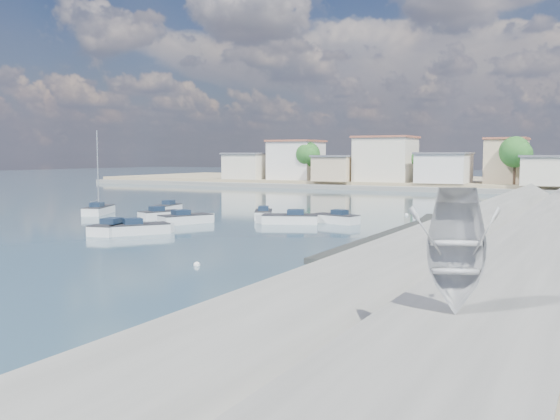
% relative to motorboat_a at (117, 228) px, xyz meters
% --- Properties ---
extents(ground, '(400.00, 400.00, 0.00)m').
position_rel_motorboat_a_xyz_m(ground, '(12.91, 37.00, -0.38)').
color(ground, '#294253').
rests_on(ground, ground).
extents(seawall_walkway, '(5.00, 90.00, 1.80)m').
position_rel_motorboat_a_xyz_m(seawall_walkway, '(31.41, 10.00, 0.52)').
color(seawall_walkway, slate).
rests_on(seawall_walkway, ground).
extents(breakwater, '(2.00, 31.02, 0.35)m').
position_rel_motorboat_a_xyz_m(breakwater, '(19.82, 9.68, -0.21)').
color(breakwater, black).
rests_on(breakwater, ground).
extents(far_shore_land, '(160.00, 40.00, 1.40)m').
position_rel_motorboat_a_xyz_m(far_shore_land, '(12.91, 89.00, 0.32)').
color(far_shore_land, gray).
rests_on(far_shore_land, ground).
extents(far_shore_quay, '(160.00, 2.50, 0.80)m').
position_rel_motorboat_a_xyz_m(far_shore_quay, '(12.91, 68.00, 0.02)').
color(far_shore_quay, slate).
rests_on(far_shore_quay, ground).
extents(far_town, '(113.01, 12.80, 8.35)m').
position_rel_motorboat_a_xyz_m(far_town, '(23.63, 73.92, 4.56)').
color(far_town, beige).
rests_on(far_town, far_shore_land).
extents(shore_trees, '(74.56, 38.32, 7.92)m').
position_rel_motorboat_a_xyz_m(shore_trees, '(21.25, 65.11, 5.84)').
color(shore_trees, '#38281E').
rests_on(shore_trees, ground).
extents(motorboat_a, '(3.01, 5.81, 1.48)m').
position_rel_motorboat_a_xyz_m(motorboat_a, '(0.00, 0.00, 0.00)').
color(motorboat_a, silver).
rests_on(motorboat_a, ground).
extents(motorboat_b, '(3.89, 5.22, 1.48)m').
position_rel_motorboat_a_xyz_m(motorboat_b, '(0.83, 8.41, -0.00)').
color(motorboat_b, silver).
rests_on(motorboat_b, ground).
extents(motorboat_c, '(4.92, 2.67, 1.48)m').
position_rel_motorboat_a_xyz_m(motorboat_c, '(12.49, 14.78, 0.00)').
color(motorboat_c, silver).
rests_on(motorboat_c, ground).
extents(motorboat_d, '(5.64, 3.86, 1.48)m').
position_rel_motorboat_a_xyz_m(motorboat_d, '(8.84, 12.54, -0.00)').
color(motorboat_d, silver).
rests_on(motorboat_d, ground).
extents(motorboat_e, '(3.02, 4.67, 1.48)m').
position_rel_motorboat_a_xyz_m(motorboat_e, '(-3.63, 10.35, -0.00)').
color(motorboat_e, silver).
rests_on(motorboat_e, ground).
extents(motorboat_f, '(3.31, 4.40, 1.48)m').
position_rel_motorboat_a_xyz_m(motorboat_f, '(4.71, 15.55, -0.00)').
color(motorboat_f, silver).
rests_on(motorboat_f, ground).
extents(motorboat_g, '(2.43, 4.90, 1.48)m').
position_rel_motorboat_a_xyz_m(motorboat_g, '(-7.87, 16.24, 0.00)').
color(motorboat_g, silver).
rests_on(motorboat_g, ground).
extents(motorboat_h, '(4.22, 4.82, 1.48)m').
position_rel_motorboat_a_xyz_m(motorboat_h, '(2.19, 0.41, -0.00)').
color(motorboat_h, silver).
rests_on(motorboat_h, ground).
extents(sailboat, '(4.00, 5.86, 9.00)m').
position_rel_motorboat_a_xyz_m(sailboat, '(-13.00, 11.57, 0.04)').
color(sailboat, silver).
rests_on(sailboat, ground).
extents(mooring_buoys, '(11.95, 38.24, 0.38)m').
position_rel_motorboat_a_xyz_m(mooring_buoys, '(20.94, 10.30, -0.33)').
color(mooring_buoys, white).
rests_on(mooring_buoys, ground).
extents(overturned_dinghy, '(3.94, 2.85, 0.67)m').
position_rel_motorboat_a_xyz_m(overturned_dinghy, '(30.91, -20.45, 1.76)').
color(overturned_dinghy, '#A5A8AD').
rests_on(overturned_dinghy, seawall_walkway).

